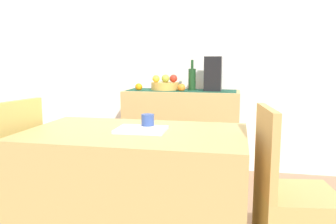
% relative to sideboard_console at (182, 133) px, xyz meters
% --- Properties ---
extents(ground_plane, '(6.40, 6.40, 0.02)m').
position_rel_sideboard_console_xyz_m(ground_plane, '(-0.03, -0.92, -0.43)').
color(ground_plane, '#977359').
rests_on(ground_plane, ground).
extents(room_wall_rear, '(6.40, 0.06, 2.70)m').
position_rel_sideboard_console_xyz_m(room_wall_rear, '(-0.03, 0.26, 0.93)').
color(room_wall_rear, white).
rests_on(room_wall_rear, ground).
extents(sideboard_console, '(1.12, 0.42, 0.84)m').
position_rel_sideboard_console_xyz_m(sideboard_console, '(0.00, 0.00, 0.00)').
color(sideboard_console, tan).
rests_on(sideboard_console, ground).
extents(table_runner, '(1.05, 0.32, 0.01)m').
position_rel_sideboard_console_xyz_m(table_runner, '(0.00, 0.00, 0.43)').
color(table_runner, '#1A4A36').
rests_on(table_runner, sideboard_console).
extents(fruit_bowl, '(0.27, 0.27, 0.07)m').
position_rel_sideboard_console_xyz_m(fruit_bowl, '(-0.17, 0.00, 0.46)').
color(fruit_bowl, gold).
rests_on(fruit_bowl, table_runner).
extents(apple_left, '(0.07, 0.07, 0.07)m').
position_rel_sideboard_console_xyz_m(apple_left, '(-0.17, 0.07, 0.54)').
color(apple_left, olive).
rests_on(apple_left, fruit_bowl).
extents(apple_upper, '(0.08, 0.08, 0.08)m').
position_rel_sideboard_console_xyz_m(apple_upper, '(-0.09, 0.01, 0.54)').
color(apple_upper, '#AA2A1C').
rests_on(apple_upper, fruit_bowl).
extents(apple_center, '(0.07, 0.07, 0.07)m').
position_rel_sideboard_console_xyz_m(apple_center, '(-0.25, -0.04, 0.54)').
color(apple_center, gold).
rests_on(apple_center, fruit_bowl).
extents(apple_right, '(0.08, 0.08, 0.08)m').
position_rel_sideboard_console_xyz_m(apple_right, '(-0.16, -0.01, 0.54)').
color(apple_right, '#98AA39').
rests_on(apple_right, fruit_bowl).
extents(wine_bottle, '(0.07, 0.07, 0.30)m').
position_rel_sideboard_console_xyz_m(wine_bottle, '(0.10, -0.00, 0.54)').
color(wine_bottle, '#1B421F').
rests_on(wine_bottle, sideboard_console).
extents(coffee_maker, '(0.16, 0.18, 0.33)m').
position_rel_sideboard_console_xyz_m(coffee_maker, '(0.30, 0.00, 0.59)').
color(coffee_maker, black).
rests_on(coffee_maker, sideboard_console).
extents(orange_loose_far, '(0.07, 0.07, 0.07)m').
position_rel_sideboard_console_xyz_m(orange_loose_far, '(-0.41, -0.09, 0.46)').
color(orange_loose_far, orange).
rests_on(orange_loose_far, sideboard_console).
extents(orange_loose_mid, '(0.07, 0.07, 0.07)m').
position_rel_sideboard_console_xyz_m(orange_loose_mid, '(0.01, -0.10, 0.46)').
color(orange_loose_mid, orange).
rests_on(orange_loose_mid, sideboard_console).
extents(dining_table, '(1.25, 0.75, 0.74)m').
position_rel_sideboard_console_xyz_m(dining_table, '(-0.04, -1.45, -0.05)').
color(dining_table, tan).
rests_on(dining_table, ground).
extents(open_book, '(0.29, 0.22, 0.02)m').
position_rel_sideboard_console_xyz_m(open_book, '(0.00, -1.44, 0.33)').
color(open_book, white).
rests_on(open_book, dining_table).
extents(coffee_cup, '(0.08, 0.08, 0.09)m').
position_rel_sideboard_console_xyz_m(coffee_cup, '(0.02, -1.36, 0.36)').
color(coffee_cup, '#334C92').
rests_on(coffee_cup, dining_table).
extents(chair_near_window, '(0.47, 0.47, 0.90)m').
position_rel_sideboard_console_xyz_m(chair_near_window, '(-0.93, -1.45, -0.16)').
color(chair_near_window, tan).
rests_on(chair_near_window, ground).
extents(chair_by_corner, '(0.45, 0.45, 0.90)m').
position_rel_sideboard_console_xyz_m(chair_by_corner, '(0.85, -1.45, -0.16)').
color(chair_by_corner, tan).
rests_on(chair_by_corner, ground).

